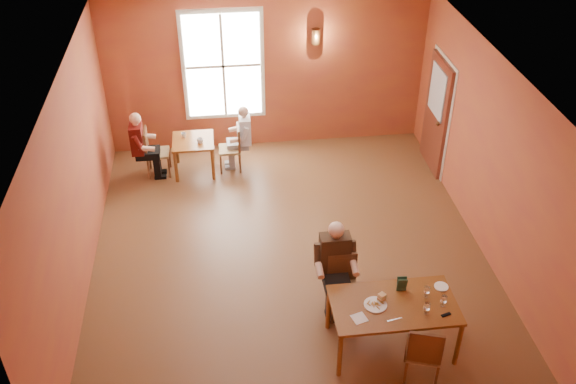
{
  "coord_description": "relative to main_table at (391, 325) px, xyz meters",
  "views": [
    {
      "loc": [
        -0.96,
        -7.58,
        6.47
      ],
      "look_at": [
        0.0,
        0.2,
        1.05
      ],
      "focal_mm": 40.0,
      "sensor_mm": 36.0,
      "label": 1
    }
  ],
  "objects": [
    {
      "name": "chair_diner_maroon",
      "position": [
        -3.16,
        4.6,
        0.09
      ],
      "size": [
        0.4,
        0.4,
        0.92
      ],
      "primitive_type": null,
      "rotation": [
        0.0,
        0.0,
        -1.57
      ],
      "color": "brown",
      "rests_on": "ground"
    },
    {
      "name": "wall_front",
      "position": [
        -1.08,
        -1.52,
        1.13
      ],
      "size": [
        6.0,
        0.04,
        3.0
      ],
      "primitive_type": "cube",
      "color": "brown",
      "rests_on": "ground"
    },
    {
      "name": "side_plate",
      "position": [
        0.68,
        0.23,
        0.38
      ],
      "size": [
        0.24,
        0.24,
        0.01
      ],
      "primitive_type": "cylinder",
      "rotation": [
        0.0,
        0.0,
        0.41
      ],
      "color": "white",
      "rests_on": "main_table"
    },
    {
      "name": "diner_main",
      "position": [
        -0.5,
        0.62,
        0.3
      ],
      "size": [
        0.54,
        0.54,
        1.34
      ],
      "primitive_type": null,
      "rotation": [
        0.0,
        0.0,
        3.14
      ],
      "color": "#39241B",
      "rests_on": "ground"
    },
    {
      "name": "wall_back",
      "position": [
        -1.08,
        5.48,
        1.13
      ],
      "size": [
        6.0,
        0.04,
        3.0
      ],
      "primitive_type": "cube",
      "color": "brown",
      "rests_on": "ground"
    },
    {
      "name": "goblet_a",
      "position": [
        0.43,
        0.08,
        0.46
      ],
      "size": [
        0.09,
        0.09,
        0.18
      ],
      "primitive_type": null,
      "rotation": [
        0.0,
        0.0,
        0.37
      ],
      "color": "white",
      "rests_on": "main_table"
    },
    {
      "name": "sunglasses",
      "position": [
        0.58,
        -0.26,
        0.38
      ],
      "size": [
        0.13,
        0.07,
        0.02
      ],
      "primitive_type": "cube",
      "rotation": [
        0.0,
        0.0,
        0.31
      ],
      "color": "black",
      "rests_on": "main_table"
    },
    {
      "name": "wall_sconce",
      "position": [
        -0.18,
        5.38,
        1.83
      ],
      "size": [
        0.16,
        0.16,
        0.28
      ],
      "primitive_type": "cylinder",
      "color": "brown",
      "rests_on": "wall_back"
    },
    {
      "name": "door",
      "position": [
        1.86,
        4.28,
        0.68
      ],
      "size": [
        0.12,
        1.04,
        2.1
      ],
      "primitive_type": "cube",
      "color": "maroon",
      "rests_on": "ground"
    },
    {
      "name": "goblet_c",
      "position": [
        0.35,
        -0.21,
        0.46
      ],
      "size": [
        0.09,
        0.09,
        0.18
      ],
      "primitive_type": null,
      "rotation": [
        0.0,
        0.0,
        0.32
      ],
      "color": "white",
      "rests_on": "main_table"
    },
    {
      "name": "window",
      "position": [
        -1.88,
        5.43,
        1.33
      ],
      "size": [
        1.36,
        0.1,
        1.96
      ],
      "primitive_type": "cube",
      "color": "white",
      "rests_on": "wall_back"
    },
    {
      "name": "chair_diner_white",
      "position": [
        -1.86,
        4.6,
        0.07
      ],
      "size": [
        0.39,
        0.39,
        0.87
      ],
      "primitive_type": null,
      "rotation": [
        0.0,
        0.0,
        1.57
      ],
      "color": "brown",
      "rests_on": "ground"
    },
    {
      "name": "sandwich",
      "position": [
        -0.15,
        0.07,
        0.42
      ],
      "size": [
        0.11,
        0.11,
        0.1
      ],
      "primitive_type": "cube",
      "rotation": [
        0.0,
        0.0,
        0.58
      ],
      "color": "tan",
      "rests_on": "main_table"
    },
    {
      "name": "menu_stand",
      "position": [
        0.15,
        0.24,
        0.47
      ],
      "size": [
        0.13,
        0.07,
        0.21
      ],
      "primitive_type": "cube",
      "rotation": [
        0.0,
        0.0,
        -0.08
      ],
      "color": "#1E3A27",
      "rests_on": "main_table"
    },
    {
      "name": "ceiling",
      "position": [
        -1.08,
        1.98,
        2.63
      ],
      "size": [
        6.0,
        7.0,
        0.04
      ],
      "primitive_type": "cube",
      "color": "white",
      "rests_on": "wall_back"
    },
    {
      "name": "main_table",
      "position": [
        0.0,
        0.0,
        0.0
      ],
      "size": [
        1.58,
        0.89,
        0.74
      ],
      "primitive_type": null,
      "color": "brown",
      "rests_on": "ground"
    },
    {
      "name": "wall_right",
      "position": [
        1.92,
        1.98,
        1.13
      ],
      "size": [
        0.04,
        7.0,
        3.0
      ],
      "primitive_type": "cube",
      "color": "brown",
      "rests_on": "ground"
    },
    {
      "name": "second_table",
      "position": [
        -2.51,
        4.6,
        -0.04
      ],
      "size": [
        0.74,
        0.74,
        0.65
      ],
      "primitive_type": null,
      "color": "brown",
      "rests_on": "ground"
    },
    {
      "name": "ground",
      "position": [
        -1.08,
        1.98,
        -0.37
      ],
      "size": [
        6.0,
        7.0,
        0.01
      ],
      "primitive_type": "cube",
      "color": "brown",
      "rests_on": "ground"
    },
    {
      "name": "cup_b",
      "position": [
        -2.68,
        4.72,
        0.33
      ],
      "size": [
        0.12,
        0.12,
        0.09
      ],
      "primitive_type": "imported",
      "rotation": [
        0.0,
        0.0,
        -0.31
      ],
      "color": "beige",
      "rests_on": "second_table"
    },
    {
      "name": "diner_white",
      "position": [
        -1.83,
        4.6,
        0.22
      ],
      "size": [
        0.47,
        0.47,
        1.18
      ],
      "primitive_type": null,
      "rotation": [
        0.0,
        0.0,
        1.57
      ],
      "color": "beige",
      "rests_on": "ground"
    },
    {
      "name": "diner_maroon",
      "position": [
        -3.19,
        4.6,
        0.26
      ],
      "size": [
        0.5,
        0.5,
        1.26
      ],
      "primitive_type": null,
      "rotation": [
        0.0,
        0.0,
        -1.57
      ],
      "color": "maroon",
      "rests_on": "ground"
    },
    {
      "name": "napkin",
      "position": [
        -0.49,
        -0.19,
        0.37
      ],
      "size": [
        0.21,
        0.21,
        0.01
      ],
      "primitive_type": "cube",
      "rotation": [
        0.0,
        0.0,
        0.29
      ],
      "color": "white",
      "rests_on": "main_table"
    },
    {
      "name": "goblet_b",
      "position": [
        0.59,
        -0.11,
        0.46
      ],
      "size": [
        0.09,
        0.09,
        0.18
      ],
      "primitive_type": null,
      "rotation": [
        0.0,
        0.0,
        -0.28
      ],
      "color": "silver",
      "rests_on": "main_table"
    },
    {
      "name": "cup_a",
      "position": [
        -2.38,
        4.48,
        0.33
      ],
      "size": [
        0.15,
        0.15,
        0.09
      ],
      "primitive_type": "imported",
      "rotation": [
        0.0,
        0.0,
        0.39
      ],
      "color": "white",
      "rests_on": "second_table"
    },
    {
      "name": "knife",
      "position": [
        -0.06,
        -0.26,
        0.37
      ],
      "size": [
        0.2,
        0.05,
        0.0
      ],
      "primitive_type": "cube",
      "rotation": [
        0.0,
        0.0,
        0.19
      ],
      "color": "white",
      "rests_on": "main_table"
    },
    {
      "name": "chair_diner_main",
      "position": [
        -0.5,
        0.65,
        0.08
      ],
      "size": [
        0.4,
        0.4,
        0.91
      ],
      "primitive_type": null,
      "rotation": [
        0.0,
        0.0,
        3.14
      ],
      "color": "brown",
      "rests_on": "ground"
    },
    {
      "name": "wall_left",
      "position": [
        -4.08,
        1.98,
        1.13
      ],
      "size": [
        0.04,
        7.0,
        3.0
      ],
      "primitive_type": "cube",
      "color": "brown",
      "rests_on": "ground"
    },
    {
      "name": "chair_empty",
      "position": [
        0.25,
        -0.53,
        0.09
      ],
      "size": [
        0.52,
        0.52,
        0.93
      ],
      "primitive_type": null,
      "rotation": [
        0.0,
        0.0,
        -0.32
      ],
      "color": "#4E2E12",
      "rests_on": "ground"
    },
    {
      "name": "plate_food",
      "position": [
        -0.24,
        0.0,
        0.39
      ],
      "size": [
        0.3,
        0.3,
        0.04
      ],
      "primitive_type": "cylinder",
      "rotation": [
        0.0,
        0.0,
        -0.04
      ],
      "color": "silver",
      "rests_on": "main_table"
    }
  ]
}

